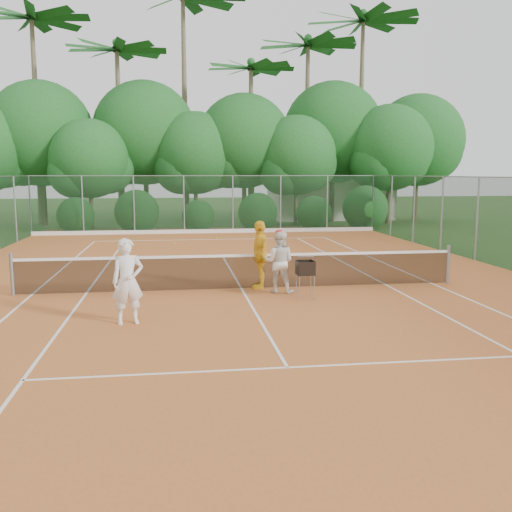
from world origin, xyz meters
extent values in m
plane|color=#244619|center=(0.00, 0.00, 0.00)|extent=(120.00, 120.00, 0.00)
cube|color=#B9642A|center=(0.00, 0.00, 0.01)|extent=(18.00, 36.00, 0.02)
cube|color=beige|center=(9.00, 24.00, 1.50)|extent=(8.00, 5.00, 3.00)
cylinder|color=gray|center=(-5.94, 0.00, 0.57)|extent=(0.10, 0.10, 1.10)
cylinder|color=gray|center=(5.94, 0.00, 0.57)|extent=(0.10, 0.10, 1.10)
cube|color=black|center=(0.00, 0.00, 0.48)|extent=(11.87, 0.03, 0.86)
cube|color=white|center=(0.00, 0.00, 0.95)|extent=(11.87, 0.04, 0.07)
imported|color=white|center=(-2.76, -3.22, 0.92)|extent=(0.73, 0.57, 1.80)
imported|color=silver|center=(0.93, -0.57, 0.84)|extent=(0.96, 0.85, 1.64)
ellipsoid|color=red|center=(0.93, -0.57, 1.62)|extent=(0.22, 0.22, 0.14)
imported|color=yellow|center=(0.52, 0.09, 0.95)|extent=(0.64, 1.15, 1.86)
cylinder|color=gray|center=(1.26, -1.56, 0.32)|extent=(0.02, 0.02, 0.61)
cylinder|color=gray|center=(1.64, -1.18, 0.32)|extent=(0.02, 0.02, 0.61)
cube|color=black|center=(1.45, -1.37, 0.80)|extent=(0.42, 0.42, 0.35)
sphere|color=#B8DA32|center=(0.23, 12.44, 0.05)|extent=(0.07, 0.07, 0.07)
sphere|color=yellow|center=(-1.78, 10.17, 0.05)|extent=(0.07, 0.07, 0.07)
sphere|color=#CAE034|center=(2.85, 8.94, 0.05)|extent=(0.07, 0.07, 0.07)
cube|color=white|center=(0.00, 11.88, 0.02)|extent=(11.03, 0.06, 0.01)
cube|color=white|center=(-5.49, 0.00, 0.02)|extent=(0.06, 23.77, 0.01)
cube|color=white|center=(5.49, 0.00, 0.02)|extent=(0.06, 23.77, 0.01)
cube|color=white|center=(-4.11, 0.00, 0.02)|extent=(0.06, 23.77, 0.01)
cube|color=white|center=(4.11, 0.00, 0.02)|extent=(0.06, 23.77, 0.01)
cube|color=white|center=(0.00, 6.40, 0.02)|extent=(8.23, 0.06, 0.01)
cube|color=white|center=(0.00, -6.40, 0.02)|extent=(8.23, 0.06, 0.01)
cube|color=white|center=(0.00, 0.00, 0.02)|extent=(0.06, 12.80, 0.01)
cube|color=#19381E|center=(0.00, 15.00, 1.52)|extent=(18.00, 0.02, 3.00)
cylinder|color=gray|center=(-9.00, 15.00, 1.52)|extent=(0.07, 0.07, 3.00)
cylinder|color=gray|center=(9.00, 15.00, 1.52)|extent=(0.07, 0.07, 3.00)
cylinder|color=gray|center=(-9.00, 15.00, 1.52)|extent=(0.07, 0.07, 3.00)
cylinder|color=gray|center=(9.00, 15.00, 1.52)|extent=(0.07, 0.07, 3.00)
cylinder|color=brown|center=(-9.50, 20.50, 2.20)|extent=(0.30, 0.30, 4.40)
sphere|color=#1B531E|center=(-9.50, 20.50, 5.46)|extent=(6.16, 6.16, 6.16)
cylinder|color=brown|center=(-6.50, 18.50, 1.60)|extent=(0.22, 0.22, 3.20)
sphere|color=#1B531E|center=(-6.50, 18.50, 3.97)|extent=(4.48, 4.48, 4.48)
cylinder|color=brown|center=(-3.50, 21.00, 2.25)|extent=(0.31, 0.31, 4.50)
sphere|color=#1B531E|center=(-3.50, 21.00, 5.58)|extent=(6.30, 6.30, 6.30)
cylinder|color=brown|center=(-0.50, 19.50, 1.75)|extent=(0.24, 0.24, 3.50)
sphere|color=#1B531E|center=(-0.50, 19.50, 4.34)|extent=(4.90, 4.90, 4.90)
cylinder|color=brown|center=(2.50, 20.00, 2.05)|extent=(0.28, 0.28, 4.10)
sphere|color=#1B531E|center=(2.50, 20.00, 5.08)|extent=(5.74, 5.74, 5.74)
cylinder|color=brown|center=(5.50, 18.80, 1.70)|extent=(0.23, 0.23, 3.40)
sphere|color=#1B531E|center=(5.50, 18.80, 4.22)|extent=(4.76, 4.76, 4.76)
cylinder|color=brown|center=(8.50, 21.50, 2.33)|extent=(0.32, 0.32, 4.65)
sphere|color=#1B531E|center=(8.50, 21.50, 5.77)|extent=(6.51, 6.51, 6.51)
cylinder|color=brown|center=(11.50, 19.20, 1.90)|extent=(0.26, 0.26, 3.80)
sphere|color=#1B531E|center=(11.50, 19.20, 4.71)|extent=(5.32, 5.32, 5.32)
cylinder|color=brown|center=(14.00, 20.80, 2.12)|extent=(0.29, 0.29, 4.25)
sphere|color=#1B531E|center=(14.00, 20.80, 5.27)|extent=(5.95, 5.95, 5.95)
cone|color=brown|center=(-10.00, 22.00, 6.50)|extent=(0.44, 0.44, 13.00)
sphere|color=#1B531E|center=(-10.00, 22.00, 12.80)|extent=(0.50, 0.50, 0.50)
cone|color=brown|center=(-5.00, 21.00, 5.50)|extent=(0.44, 0.44, 11.00)
sphere|color=#1B531E|center=(-5.00, 21.00, 10.83)|extent=(0.50, 0.50, 0.50)
cone|color=brown|center=(-1.00, 23.00, 7.50)|extent=(0.44, 0.44, 15.00)
cone|color=brown|center=(3.00, 20.50, 5.00)|extent=(0.44, 0.44, 10.00)
sphere|color=#1B531E|center=(3.00, 20.50, 9.85)|extent=(0.50, 0.50, 0.50)
cone|color=brown|center=(7.00, 22.50, 6.00)|extent=(0.44, 0.44, 12.00)
sphere|color=#1B531E|center=(7.00, 22.50, 11.82)|extent=(0.50, 0.50, 0.50)
cone|color=brown|center=(11.00, 23.50, 7.00)|extent=(0.44, 0.44, 14.00)
sphere|color=#1B531E|center=(11.00, 23.50, 13.79)|extent=(0.50, 0.50, 0.50)
camera|label=1|loc=(-1.76, -15.13, 3.14)|focal=40.00mm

